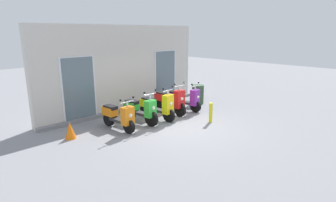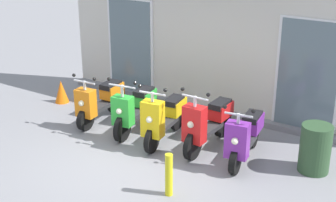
# 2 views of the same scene
# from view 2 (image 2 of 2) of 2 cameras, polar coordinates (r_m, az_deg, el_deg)

# --- Properties ---
(ground_plane) EXTENTS (40.00, 40.00, 0.00)m
(ground_plane) POSITION_cam_2_polar(r_m,az_deg,el_deg) (8.57, -3.98, -7.21)
(ground_plane) COLOR gray
(storefront_facade) EXTENTS (7.35, 0.50, 3.36)m
(storefront_facade) POSITION_cam_2_polar(r_m,az_deg,el_deg) (10.34, 5.47, 7.39)
(storefront_facade) COLOR beige
(storefront_facade) RESTS_ON ground_plane
(scooter_orange) EXTENTS (0.57, 1.51, 1.15)m
(scooter_orange) POSITION_cam_2_polar(r_m,az_deg,el_deg) (10.10, -8.04, 0.06)
(scooter_orange) COLOR black
(scooter_orange) RESTS_ON ground_plane
(scooter_green) EXTENTS (0.62, 1.58, 1.24)m
(scooter_green) POSITION_cam_2_polar(r_m,az_deg,el_deg) (9.55, -3.95, -0.87)
(scooter_green) COLOR black
(scooter_green) RESTS_ON ground_plane
(scooter_yellow) EXTENTS (0.59, 1.60, 1.27)m
(scooter_yellow) POSITION_cam_2_polar(r_m,az_deg,el_deg) (9.10, -0.48, -1.89)
(scooter_yellow) COLOR black
(scooter_yellow) RESTS_ON ground_plane
(scooter_red) EXTENTS (0.57, 1.67, 1.30)m
(scooter_red) POSITION_cam_2_polar(r_m,az_deg,el_deg) (8.86, 4.71, -2.53)
(scooter_red) COLOR black
(scooter_red) RESTS_ON ground_plane
(scooter_purple) EXTENTS (0.58, 1.55, 1.18)m
(scooter_purple) POSITION_cam_2_polar(r_m,az_deg,el_deg) (8.53, 9.08, -4.06)
(scooter_purple) COLOR black
(scooter_purple) RESTS_ON ground_plane
(trash_bin) EXTENTS (0.52, 0.52, 0.84)m
(trash_bin) POSITION_cam_2_polar(r_m,az_deg,el_deg) (8.46, 16.98, -5.39)
(trash_bin) COLOR #2D4C2D
(trash_bin) RESTS_ON ground_plane
(curb_bollard) EXTENTS (0.12, 0.12, 0.70)m
(curb_bollard) POSITION_cam_2_polar(r_m,az_deg,el_deg) (7.46, 0.10, -8.71)
(curb_bollard) COLOR yellow
(curb_bollard) RESTS_ON ground_plane
(traffic_cone) EXTENTS (0.32, 0.32, 0.52)m
(traffic_cone) POSITION_cam_2_polar(r_m,az_deg,el_deg) (11.37, -12.47, 1.10)
(traffic_cone) COLOR orange
(traffic_cone) RESTS_ON ground_plane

